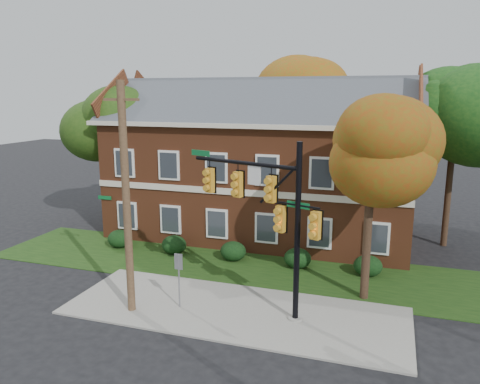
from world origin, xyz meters
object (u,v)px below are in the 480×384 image
(tree_left_rear, at_px, (113,127))
(traffic_signal, at_px, (270,208))
(hedge_right, at_px, (298,258))
(tree_near_right, at_px, (378,147))
(hedge_center, at_px, (233,251))
(utility_pole, at_px, (126,200))
(apartment_building, at_px, (260,156))
(sign_post, at_px, (179,272))
(hedge_left, at_px, (174,245))
(hedge_far_right, at_px, (368,266))
(hedge_far_left, at_px, (120,239))
(tree_right_rear, at_px, (463,106))
(tree_far_rear, at_px, (306,93))

(tree_left_rear, relative_size, traffic_signal, 1.25)
(hedge_right, bearing_deg, tree_near_right, -37.28)
(hedge_center, bearing_deg, tree_left_rear, 156.96)
(hedge_right, relative_size, traffic_signal, 0.20)
(tree_near_right, height_order, utility_pole, utility_pole)
(apartment_building, relative_size, sign_post, 7.83)
(hedge_right, height_order, tree_left_rear, tree_left_rear)
(hedge_left, height_order, sign_post, sign_post)
(hedge_far_right, bearing_deg, tree_left_rear, 166.11)
(traffic_signal, relative_size, utility_pole, 0.76)
(hedge_center, bearing_deg, hedge_left, 180.00)
(hedge_far_left, bearing_deg, tree_right_rear, 18.45)
(hedge_right, height_order, hedge_far_right, same)
(hedge_center, height_order, sign_post, sign_post)
(hedge_far_left, relative_size, tree_far_rear, 0.12)
(hedge_far_right, distance_m, tree_near_right, 6.77)
(tree_right_rear, xyz_separation_m, utility_pole, (-13.34, -13.08, -3.40))
(tree_far_rear, bearing_deg, hedge_far_left, -122.50)
(hedge_left, bearing_deg, tree_left_rear, 146.41)
(tree_near_right, xyz_separation_m, tree_far_rear, (-5.88, 15.93, 2.17))
(sign_post, bearing_deg, hedge_left, 116.73)
(hedge_far_left, xyz_separation_m, sign_post, (6.74, -6.11, 1.10))
(apartment_building, bearing_deg, tree_right_rear, 4.33)
(tree_right_rear, bearing_deg, tree_left_rear, -174.64)
(apartment_building, xyz_separation_m, tree_left_rear, (-9.73, -1.12, 1.69))
(hedge_far_left, relative_size, sign_post, 0.58)
(tree_far_rear, xyz_separation_m, sign_post, (-1.60, -19.21, -7.21))
(tree_right_rear, bearing_deg, utility_pole, -135.56)
(hedge_right, bearing_deg, hedge_far_right, 0.00)
(hedge_left, height_order, hedge_far_right, same)
(hedge_right, distance_m, tree_near_right, 7.72)
(hedge_right, height_order, tree_right_rear, tree_right_rear)
(hedge_left, bearing_deg, apartment_building, 56.33)
(hedge_far_right, relative_size, tree_near_right, 0.16)
(hedge_right, bearing_deg, traffic_signal, -91.58)
(hedge_center, distance_m, tree_near_right, 9.90)
(hedge_far_left, distance_m, hedge_left, 3.50)
(apartment_building, height_order, hedge_left, apartment_building)
(hedge_far_left, height_order, tree_near_right, tree_near_right)
(hedge_left, xyz_separation_m, tree_right_rear, (14.81, 6.11, 7.60))
(hedge_far_left, height_order, tree_left_rear, tree_left_rear)
(tree_far_rear, distance_m, traffic_signal, 19.03)
(hedge_far_left, bearing_deg, hedge_left, 0.00)
(tree_near_right, xyz_separation_m, traffic_signal, (-3.87, -2.47, -2.26))
(hedge_center, height_order, utility_pole, utility_pole)
(apartment_building, relative_size, hedge_far_left, 13.43)
(hedge_left, bearing_deg, utility_pole, -78.05)
(tree_near_right, bearing_deg, hedge_right, 142.72)
(tree_left_rear, distance_m, traffic_signal, 16.29)
(hedge_left, xyz_separation_m, hedge_far_right, (10.50, 0.00, 0.00))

